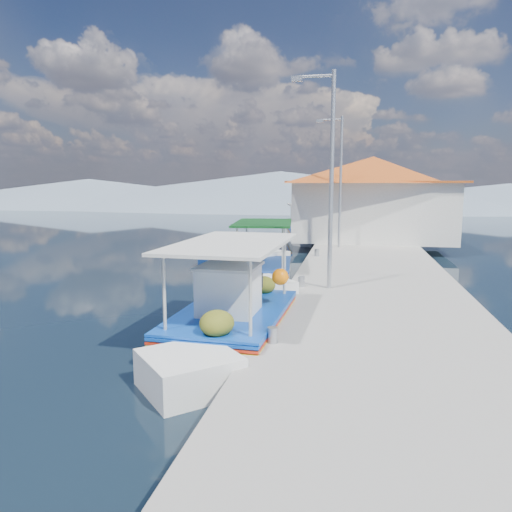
# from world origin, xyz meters

# --- Properties ---
(ground) EXTENTS (160.00, 160.00, 0.00)m
(ground) POSITION_xyz_m (0.00, 0.00, 0.00)
(ground) COLOR black
(ground) RESTS_ON ground
(quay) EXTENTS (5.00, 44.00, 0.50)m
(quay) POSITION_xyz_m (5.90, 6.00, 0.25)
(quay) COLOR gray
(quay) RESTS_ON ground
(bollards) EXTENTS (0.20, 17.20, 0.30)m
(bollards) POSITION_xyz_m (3.80, 5.25, 0.65)
(bollards) COLOR #A5A8AD
(bollards) RESTS_ON quay
(main_caique) EXTENTS (2.34, 7.49, 2.47)m
(main_caique) POSITION_xyz_m (2.67, -1.51, 0.47)
(main_caique) COLOR white
(main_caique) RESTS_ON ground
(caique_green_canopy) EXTENTS (2.35, 6.32, 2.38)m
(caique_green_canopy) POSITION_xyz_m (2.16, 4.85, 0.35)
(caique_green_canopy) COLOR white
(caique_green_canopy) RESTS_ON ground
(caique_blue_hull) EXTENTS (1.79, 6.03, 1.07)m
(caique_blue_hull) POSITION_xyz_m (-0.04, 8.79, 0.29)
(caique_blue_hull) COLOR navy
(caique_blue_hull) RESTS_ON ground
(caique_far) EXTENTS (2.92, 6.85, 2.44)m
(caique_far) POSITION_xyz_m (2.39, 17.71, 0.45)
(caique_far) COLOR white
(caique_far) RESTS_ON ground
(harbor_building) EXTENTS (10.49, 10.49, 4.40)m
(harbor_building) POSITION_xyz_m (6.20, 15.00, 2.78)
(harbor_building) COLOR silver
(harbor_building) RESTS_ON quay
(lamp_post_near) EXTENTS (1.21, 0.14, 6.00)m
(lamp_post_near) POSITION_xyz_m (4.51, 2.00, 3.85)
(lamp_post_near) COLOR #A5A8AD
(lamp_post_near) RESTS_ON quay
(lamp_post_far) EXTENTS (1.21, 0.14, 6.00)m
(lamp_post_far) POSITION_xyz_m (4.51, 11.00, 3.85)
(lamp_post_far) COLOR #A5A8AD
(lamp_post_far) RESTS_ON quay
(mountain_ridge) EXTENTS (171.40, 96.00, 5.50)m
(mountain_ridge) POSITION_xyz_m (6.54, 56.00, 2.04)
(mountain_ridge) COLOR slate
(mountain_ridge) RESTS_ON ground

